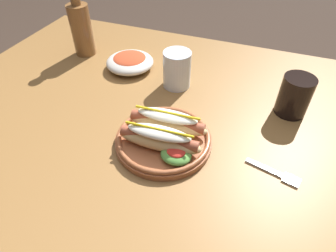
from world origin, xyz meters
The scene contains 8 objects.
ground_plane centered at (0.00, 0.00, 0.00)m, with size 8.00×8.00×0.00m, color #3D2D23.
dining_table centered at (0.00, 0.00, 0.66)m, with size 1.39×1.05×0.74m.
hot_dog_plate centered at (0.02, -0.06, 0.77)m, with size 0.23×0.23×0.08m.
fork centered at (0.28, -0.06, 0.74)m, with size 0.12×0.05×0.00m.
soda_cup centered at (0.29, 0.17, 0.79)m, with size 0.08×0.08×0.11m, color black.
water_cup centered at (-0.04, 0.18, 0.79)m, with size 0.08×0.08×0.11m, color silver.
glass_bottle centered at (-0.41, 0.26, 0.84)m, with size 0.07×0.07×0.24m.
side_bowl centered at (-0.22, 0.22, 0.76)m, with size 0.15×0.15×0.05m.
Camera 1 is at (0.20, -0.51, 1.24)m, focal length 30.46 mm.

